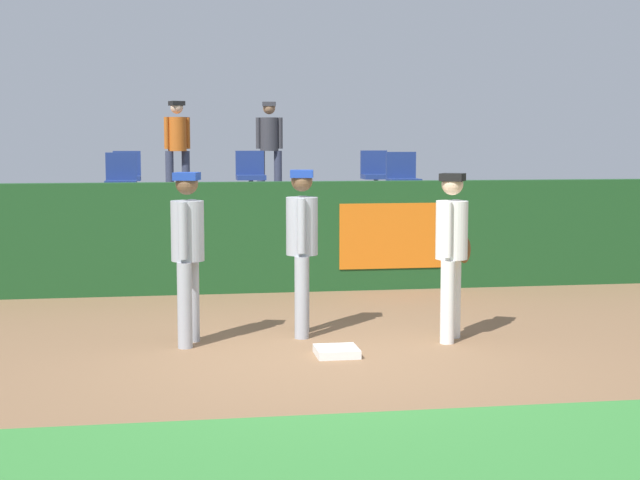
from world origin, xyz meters
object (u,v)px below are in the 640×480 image
seat_back_center (251,173)px  spectator_capped (177,142)px  first_base (337,351)px  seat_back_left (127,174)px  spectator_hooded (269,142)px  seat_front_left (121,178)px  player_runner_visitor (188,246)px  seat_front_right (403,176)px  player_fielder_home (452,245)px  player_coach_visitor (302,240)px  seat_back_right (375,172)px

seat_back_center → spectator_capped: bearing=145.4°
first_base → seat_back_left: seat_back_left is taller
first_base → spectator_capped: size_ratio=0.24×
seat_back_left → spectator_hooded: 2.65m
seat_front_left → seat_back_left: 1.80m
player_runner_visitor → seat_back_left: (-0.84, 6.43, 0.49)m
seat_front_right → spectator_capped: size_ratio=0.50×
player_fielder_home → seat_front_right: size_ratio=2.03×
player_fielder_home → player_coach_visitor: player_coach_visitor is taller
seat_front_right → spectator_hooded: bearing=123.0°
first_base → seat_back_center: size_ratio=0.48×
seat_front_left → seat_back_center: size_ratio=1.00×
player_coach_visitor → seat_back_right: 6.53m
player_coach_visitor → spectator_hooded: spectator_hooded is taller
player_fielder_home → first_base: bearing=-39.2°
player_runner_visitor → seat_back_left: bearing=-157.3°
seat_back_left → spectator_hooded: (2.44, 0.89, 0.50)m
seat_front_right → seat_back_center: 2.81m
player_coach_visitor → spectator_capped: 7.15m
seat_back_center → seat_back_left: bearing=-180.0°
seat_back_left → spectator_hooded: size_ratio=0.50×
seat_back_left → player_fielder_home: bearing=-62.2°
player_fielder_home → spectator_hooded: (-1.06, 7.53, 1.00)m
spectator_capped → spectator_hooded: bearing=161.2°
first_base → seat_back_right: size_ratio=0.48×
player_fielder_home → seat_front_left: size_ratio=2.03×
first_base → seat_back_center: seat_back_center is taller
spectator_hooded → seat_front_right: bearing=131.5°
seat_back_right → seat_front_left: 4.54m
player_coach_visitor → seat_front_left: seat_front_left is taller
player_fielder_home → player_coach_visitor: 1.55m
seat_front_left → spectator_hooded: size_ratio=0.50×
seat_front_right → seat_back_center: bearing=140.2°
player_coach_visitor → spectator_capped: size_ratio=1.03×
first_base → player_coach_visitor: bearing=101.0°
first_base → spectator_hooded: size_ratio=0.24×
player_runner_visitor → seat_back_left: seat_back_left is taller
player_coach_visitor → seat_back_center: (0.00, 6.16, 0.48)m
seat_front_left → seat_front_right: size_ratio=1.00×
spectator_hooded → seat_back_center: bearing=73.6°
player_runner_visitor → seat_back_left: 6.50m
first_base → seat_back_center: bearing=91.5°
first_base → spectator_hooded: 8.27m
seat_back_center → spectator_hooded: bearing=65.1°
spectator_capped → seat_front_left: bearing=51.0°
first_base → seat_back_left: bearing=107.3°
player_fielder_home → seat_back_center: (-1.47, 6.64, 0.50)m
spectator_hooded → player_runner_visitor: bearing=86.2°
player_fielder_home → seat_back_right: (0.66, 6.64, 0.50)m
seat_front_left → player_runner_visitor: bearing=-79.6°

